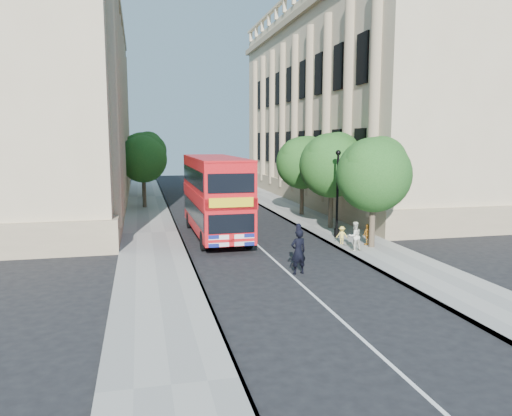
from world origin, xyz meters
TOP-DOWN VIEW (x-y plane):
  - ground at (0.00, 0.00)m, footprint 120.00×120.00m
  - pavement_right at (5.75, 10.00)m, footprint 3.50×80.00m
  - pavement_left at (-5.75, 10.00)m, footprint 3.50×80.00m
  - building_right at (13.80, 24.00)m, footprint 12.00×38.00m
  - building_left at (-13.80, 24.00)m, footprint 12.00×38.00m
  - tree_right_near at (5.84, 3.03)m, footprint 4.00×4.00m
  - tree_right_mid at (5.84, 9.03)m, footprint 4.20×4.20m
  - tree_right_far at (5.84, 15.03)m, footprint 4.00×4.00m
  - tree_left_far at (-5.96, 22.03)m, footprint 4.00×4.00m
  - tree_left_back at (-5.96, 30.03)m, footprint 4.20×4.20m
  - lamp_post at (5.00, 6.00)m, footprint 0.32×0.32m
  - double_decker_bus at (-1.94, 8.22)m, footprint 2.86×10.33m
  - box_van at (-1.80, 11.61)m, footprint 1.96×4.57m
  - police_constable at (0.37, -0.89)m, footprint 0.81×0.61m
  - woman_pedestrian at (4.49, 2.33)m, footprint 0.82×0.68m
  - child_a at (5.79, 3.49)m, footprint 0.73×0.55m
  - child_b at (4.50, 4.03)m, footprint 0.72×0.54m

SIDE VIEW (x-z plane):
  - ground at x=0.00m, z-range 0.00..0.00m
  - pavement_right at x=5.75m, z-range 0.00..0.12m
  - pavement_left at x=-5.75m, z-range 0.00..0.12m
  - child_b at x=4.50m, z-range 0.12..1.12m
  - child_a at x=5.79m, z-range 0.12..1.28m
  - woman_pedestrian at x=4.49m, z-range 0.12..1.66m
  - police_constable at x=0.37m, z-range 0.00..2.01m
  - box_van at x=-1.80m, z-range -0.03..2.56m
  - lamp_post at x=5.00m, z-range -0.07..5.09m
  - double_decker_bus at x=-1.94m, z-range 0.25..5.01m
  - tree_right_near at x=5.84m, z-range 1.21..7.29m
  - tree_right_far at x=5.84m, z-range 1.24..7.39m
  - tree_left_far at x=-5.96m, z-range 1.30..7.59m
  - tree_right_mid at x=5.84m, z-range 1.26..7.63m
  - tree_left_back at x=-5.96m, z-range 1.38..8.03m
  - building_right at x=13.80m, z-range 0.00..18.00m
  - building_left at x=-13.80m, z-range 0.00..18.00m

